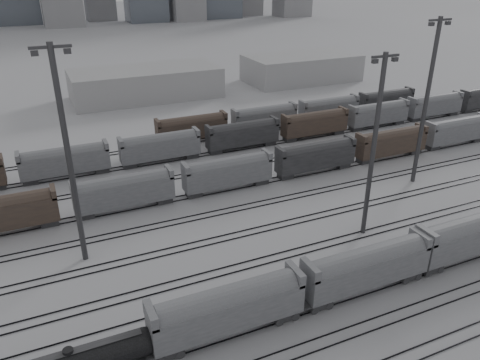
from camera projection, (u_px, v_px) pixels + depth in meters
name	position (u px, v px, depth m)	size (l,w,h in m)	color
ground	(277.00, 326.00, 48.81)	(900.00, 900.00, 0.00)	silver
tracks	(215.00, 242.00, 63.23)	(220.00, 71.50, 0.16)	black
hopper_car_a	(228.00, 307.00, 46.25)	(15.97, 3.17, 5.71)	#242426
hopper_car_b	(366.00, 266.00, 52.58)	(15.83, 3.15, 5.66)	#242426
hopper_car_c	(472.00, 233.00, 58.58)	(16.43, 3.26, 5.88)	#242426
light_mast_b	(68.00, 155.00, 53.84)	(4.32, 0.69, 27.01)	#3B3B3D
light_mast_c	(374.00, 144.00, 60.16)	(3.98, 0.64, 24.87)	#3B3B3D
light_mast_d	(427.00, 100.00, 74.99)	(4.35, 0.70, 27.20)	#3B3B3D
bg_string_near	(228.00, 174.00, 77.02)	(151.00, 3.00, 5.60)	slate
bg_string_mid	(243.00, 136.00, 93.96)	(151.00, 3.00, 5.60)	#242426
bg_string_far	(297.00, 114.00, 107.07)	(66.00, 3.00, 5.60)	#4B3B30
warehouse_mid	(146.00, 83.00, 129.28)	(40.00, 18.00, 8.00)	#9F9FA1
warehouse_right	(302.00, 68.00, 147.88)	(35.00, 18.00, 8.00)	#9F9FA1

